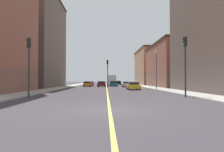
# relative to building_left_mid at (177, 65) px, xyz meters

# --- Properties ---
(ground_plane) EXTENTS (400.00, 400.00, 0.00)m
(ground_plane) POSITION_rel_building_left_mid_xyz_m (-15.91, -37.47, -4.96)
(ground_plane) COLOR #373237
(ground_plane) RESTS_ON ground
(sidewalk_left) EXTENTS (3.06, 168.00, 0.15)m
(sidewalk_left) POSITION_rel_building_left_mid_xyz_m (-6.67, 11.53, -4.88)
(sidewalk_left) COLOR #9E9B93
(sidewalk_left) RESTS_ON ground
(sidewalk_right) EXTENTS (3.06, 168.00, 0.15)m
(sidewalk_right) POSITION_rel_building_left_mid_xyz_m (-25.15, 11.53, -4.88)
(sidewalk_right) COLOR #9E9B93
(sidewalk_right) RESTS_ON ground
(lane_center_stripe) EXTENTS (0.16, 154.00, 0.01)m
(lane_center_stripe) POSITION_rel_building_left_mid_xyz_m (-15.91, 11.53, -4.95)
(lane_center_stripe) COLOR #E5D14C
(lane_center_stripe) RESTS_ON ground
(building_left_mid) EXTENTS (10.58, 20.34, 9.90)m
(building_left_mid) POSITION_rel_building_left_mid_xyz_m (0.00, 0.00, 0.00)
(building_left_mid) COLOR brown
(building_left_mid) RESTS_ON ground
(building_left_far) EXTENTS (10.58, 20.83, 11.72)m
(building_left_far) POSITION_rel_building_left_mid_xyz_m (0.00, 23.40, 0.91)
(building_left_far) COLOR #8F6B4F
(building_left_far) RESTS_ON ground
(building_right_midblock) EXTENTS (10.58, 20.95, 20.07)m
(building_right_midblock) POSITION_rel_building_left_mid_xyz_m (-31.82, -1.14, 5.09)
(building_right_midblock) COLOR brown
(building_right_midblock) RESTS_ON ground
(traffic_light_left_near) EXTENTS (0.40, 0.32, 5.71)m
(traffic_light_left_near) POSITION_rel_building_left_mid_xyz_m (-8.62, -28.91, -1.24)
(traffic_light_left_near) COLOR #2D2D2D
(traffic_light_left_near) RESTS_ON ground
(traffic_light_right_near) EXTENTS (0.40, 0.32, 5.49)m
(traffic_light_right_near) POSITION_rel_building_left_mid_xyz_m (-23.24, -28.91, -1.37)
(traffic_light_right_near) COLOR #2D2D2D
(traffic_light_right_near) RESTS_ON ground
(traffic_light_median_far) EXTENTS (0.40, 0.32, 5.78)m
(traffic_light_median_far) POSITION_rel_building_left_mid_xyz_m (-15.72, -3.67, -1.20)
(traffic_light_median_far) COLOR #2D2D2D
(traffic_light_median_far) RESTS_ON ground
(street_lamp_left_near) EXTENTS (0.36, 0.36, 6.40)m
(street_lamp_left_near) POSITION_rel_building_left_mid_xyz_m (-7.60, -12.76, -0.88)
(street_lamp_left_near) COLOR #4C4C51
(street_lamp_left_near) RESTS_ON ground
(car_red) EXTENTS (2.05, 4.61, 1.21)m
(car_red) POSITION_rel_building_left_mid_xyz_m (-20.35, 11.61, -4.35)
(car_red) COLOR red
(car_red) RESTS_ON ground
(car_yellow) EXTENTS (2.00, 4.25, 1.28)m
(car_yellow) POSITION_rel_building_left_mid_xyz_m (-11.51, -12.86, -4.33)
(car_yellow) COLOR gold
(car_yellow) RESTS_ON ground
(car_maroon) EXTENTS (2.05, 4.01, 1.31)m
(car_maroon) POSITION_rel_building_left_mid_xyz_m (-17.09, 3.24, -4.31)
(car_maroon) COLOR maroon
(car_maroon) RESTS_ON ground
(car_orange) EXTENTS (1.87, 4.58, 1.28)m
(car_orange) POSITION_rel_building_left_mid_xyz_m (-20.52, 4.21, -4.31)
(car_orange) COLOR orange
(car_orange) RESTS_ON ground
(car_silver) EXTENTS (1.91, 4.16, 1.25)m
(car_silver) POSITION_rel_building_left_mid_xyz_m (-11.38, 0.20, -4.33)
(car_silver) COLOR silver
(car_silver) RESTS_ON ground
(car_black) EXTENTS (1.81, 4.14, 1.32)m
(car_black) POSITION_rel_building_left_mid_xyz_m (-11.64, 27.19, -4.32)
(car_black) COLOR black
(car_black) RESTS_ON ground
(car_teal) EXTENTS (1.97, 4.57, 1.33)m
(car_teal) POSITION_rel_building_left_mid_xyz_m (-14.14, 6.87, -4.30)
(car_teal) COLOR #196670
(car_teal) RESTS_ON ground
(box_truck) EXTENTS (2.51, 6.93, 3.00)m
(box_truck) POSITION_rel_building_left_mid_xyz_m (-14.38, 14.79, -3.34)
(box_truck) COLOR navy
(box_truck) RESTS_ON ground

